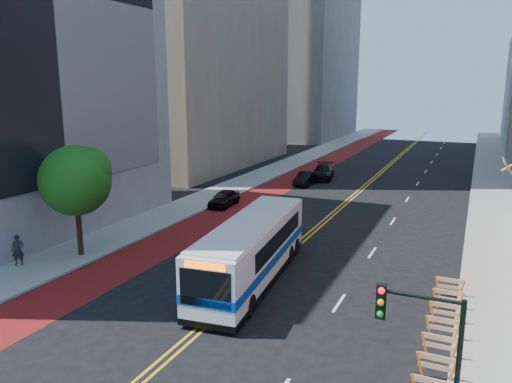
{
  "coord_description": "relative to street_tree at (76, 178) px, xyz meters",
  "views": [
    {
      "loc": [
        10.27,
        -16.04,
        10.39
      ],
      "look_at": [
        -0.49,
        8.0,
        4.65
      ],
      "focal_mm": 35.0,
      "sensor_mm": 36.0,
      "label": 1
    }
  ],
  "objects": [
    {
      "name": "ground",
      "position": [
        11.24,
        -6.04,
        -4.91
      ],
      "size": [
        160.0,
        160.0,
        0.0
      ],
      "primitive_type": "plane",
      "color": "black",
      "rests_on": "ground"
    },
    {
      "name": "sidewalk_left",
      "position": [
        -0.76,
        23.96,
        -4.84
      ],
      "size": [
        4.0,
        140.0,
        0.15
      ],
      "primitive_type": "cube",
      "color": "gray",
      "rests_on": "ground"
    },
    {
      "name": "sidewalk_right",
      "position": [
        23.24,
        23.96,
        -4.84
      ],
      "size": [
        4.0,
        140.0,
        0.15
      ],
      "primitive_type": "cube",
      "color": "gray",
      "rests_on": "ground"
    },
    {
      "name": "bus_lane_paint",
      "position": [
        3.14,
        23.96,
        -4.91
      ],
      "size": [
        3.6,
        140.0,
        0.01
      ],
      "primitive_type": "cube",
      "color": "maroon",
      "rests_on": "ground"
    },
    {
      "name": "center_line_inner",
      "position": [
        11.06,
        23.96,
        -4.91
      ],
      "size": [
        0.14,
        140.0,
        0.01
      ],
      "primitive_type": "cube",
      "color": "gold",
      "rests_on": "ground"
    },
    {
      "name": "center_line_outer",
      "position": [
        11.42,
        23.96,
        -4.91
      ],
      "size": [
        0.14,
        140.0,
        0.01
      ],
      "primitive_type": "cube",
      "color": "gold",
      "rests_on": "ground"
    },
    {
      "name": "lane_dashes",
      "position": [
        16.04,
        31.96,
        -4.9
      ],
      "size": [
        0.14,
        98.2,
        0.01
      ],
      "color": "silver",
      "rests_on": "ground"
    },
    {
      "name": "construction_barriers",
      "position": [
        20.84,
        -2.62,
        -4.24
      ],
      "size": [
        1.42,
        10.91,
        1.0
      ],
      "color": "orange",
      "rests_on": "ground"
    },
    {
      "name": "street_tree",
      "position": [
        0.0,
        0.0,
        0.0
      ],
      "size": [
        4.2,
        4.2,
        6.7
      ],
      "color": "black",
      "rests_on": "sidewalk_left"
    },
    {
      "name": "traffic_signal",
      "position": [
        20.66,
        -9.55,
        -1.19
      ],
      "size": [
        2.21,
        0.34,
        5.07
      ],
      "color": "black",
      "rests_on": "sidewalk_right"
    },
    {
      "name": "transit_bus",
      "position": [
        11.03,
        0.89,
        -3.16
      ],
      "size": [
        3.96,
        12.43,
        3.36
      ],
      "rotation": [
        0.0,
        0.0,
        0.11
      ],
      "color": "white",
      "rests_on": "ground"
    },
    {
      "name": "car_a",
      "position": [
        1.94,
        14.94,
        -4.22
      ],
      "size": [
        1.86,
        4.13,
        1.38
      ],
      "primitive_type": "imported",
      "rotation": [
        0.0,
        0.0,
        0.06
      ],
      "color": "black",
      "rests_on": "ground"
    },
    {
      "name": "car_b",
      "position": [
        5.42,
        26.62,
        -4.23
      ],
      "size": [
        1.47,
        4.16,
        1.37
      ],
      "primitive_type": "imported",
      "rotation": [
        0.0,
        0.0,
        -0.01
      ],
      "color": "black",
      "rests_on": "ground"
    },
    {
      "name": "car_c",
      "position": [
        6.11,
        30.49,
        -4.14
      ],
      "size": [
        3.12,
        5.63,
        1.54
      ],
      "primitive_type": "imported",
      "rotation": [
        0.0,
        0.0,
        0.19
      ],
      "color": "black",
      "rests_on": "ground"
    },
    {
      "name": "pedestrian",
      "position": [
        -1.97,
        -2.91,
        -3.86
      ],
      "size": [
        0.78,
        0.74,
        1.8
      ],
      "primitive_type": "imported",
      "rotation": [
        0.0,
        0.0,
        0.67
      ],
      "color": "black",
      "rests_on": "sidewalk_left"
    }
  ]
}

